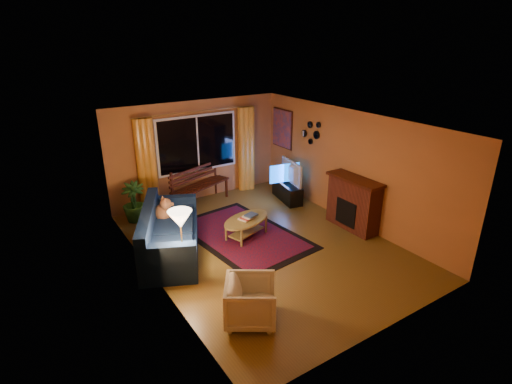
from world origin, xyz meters
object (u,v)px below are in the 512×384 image
sofa (170,231)px  coffee_table (246,228)px  armchair (251,299)px  tv_console (287,191)px  bench (201,195)px  floor_lamp (182,247)px

sofa → coffee_table: bearing=15.6°
armchair → tv_console: armchair is taller
bench → coffee_table: 2.09m
bench → sofa: 2.40m
armchair → sofa: bearing=38.7°
bench → coffee_table: size_ratio=1.42×
floor_lamp → bench: bearing=59.3°
floor_lamp → tv_console: (3.67, 1.91, -0.42)m
tv_console → coffee_table: bearing=-137.8°
coffee_table → armchair: bearing=-120.3°
sofa → armchair: sofa is taller
bench → tv_console: 2.18m
sofa → floor_lamp: (-0.18, -1.02, 0.18)m
armchair → floor_lamp: size_ratio=0.57×
sofa → armchair: bearing=-60.0°
sofa → floor_lamp: floor_lamp is taller
bench → sofa: bearing=-149.6°
floor_lamp → coffee_table: size_ratio=1.12×
armchair → floor_lamp: 1.58m
armchair → coffee_table: 2.63m
bench → floor_lamp: size_ratio=1.27×
bench → coffee_table: bench is taller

